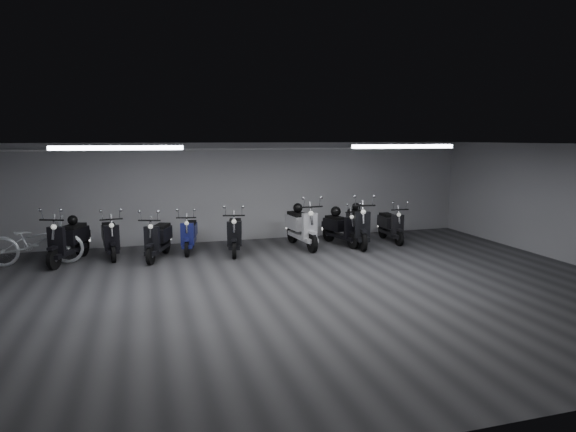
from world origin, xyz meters
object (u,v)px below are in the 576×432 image
object	(u,v)px
scooter_0	(68,234)
scooter_4	(189,229)
scooter_6	(302,221)
helmet_0	(298,208)
scooter_8	(358,219)
scooter_3	(158,233)
helmet_1	(73,220)
bicycle	(35,237)
scooter_5	(235,228)
helmet_3	(356,207)
helmet_2	(336,211)
scooter_1	(110,232)
scooter_9	(391,220)
scooter_7	(341,223)

from	to	relation	value
scooter_0	scooter_4	size ratio (longest dim) A/B	1.14
scooter_0	scooter_6	world-z (taller)	scooter_6
helmet_0	scooter_8	bearing A→B (deg)	-18.16
scooter_4	scooter_8	size ratio (longest dim) A/B	0.82
scooter_3	helmet_1	bearing A→B (deg)	-172.75
scooter_0	bicycle	xyz separation A→B (m)	(-0.70, 0.01, -0.03)
scooter_8	helmet_0	size ratio (longest dim) A/B	7.62
scooter_5	helmet_0	distance (m)	1.92
scooter_0	helmet_0	xyz separation A→B (m)	(5.78, 0.31, 0.35)
scooter_0	scooter_3	world-z (taller)	scooter_0
helmet_0	helmet_3	distance (m)	1.63
bicycle	scooter_8	bearing A→B (deg)	-90.62
helmet_1	scooter_8	bearing A→B (deg)	-3.48
helmet_1	helmet_2	size ratio (longest dim) A/B	0.83
scooter_4	scooter_1	bearing A→B (deg)	-166.75
scooter_5	scooter_6	size ratio (longest dim) A/B	0.90
scooter_6	scooter_8	size ratio (longest dim) A/B	0.99
scooter_1	scooter_9	world-z (taller)	scooter_1
scooter_8	helmet_0	world-z (taller)	scooter_8
scooter_1	helmet_0	xyz separation A→B (m)	(4.85, 0.03, 0.40)
scooter_3	scooter_4	world-z (taller)	scooter_3
scooter_3	scooter_6	world-z (taller)	scooter_6
scooter_7	helmet_3	distance (m)	0.63
scooter_5	scooter_7	size ratio (longest dim) A/B	1.07
scooter_7	bicycle	distance (m)	7.62
scooter_5	bicycle	bearing A→B (deg)	-169.65
scooter_1	scooter_4	world-z (taller)	scooter_1
scooter_4	scooter_5	world-z (taller)	scooter_5
scooter_8	helmet_2	size ratio (longest dim) A/B	7.04
scooter_3	helmet_0	xyz separation A→B (m)	(3.73, 0.51, 0.40)
scooter_6	helmet_2	bearing A→B (deg)	5.08
scooter_8	scooter_5	bearing A→B (deg)	-169.62
helmet_1	helmet_2	xyz separation A→B (m)	(6.76, 0.00, -0.07)
scooter_1	scooter_3	xyz separation A→B (m)	(1.13, -0.48, 0.00)
scooter_6	helmet_2	size ratio (longest dim) A/B	6.94
scooter_7	bicycle	world-z (taller)	bicycle
helmet_0	scooter_5	bearing A→B (deg)	-166.28
helmet_1	helmet_3	xyz separation A→B (m)	(7.30, -0.17, 0.06)
scooter_8	helmet_3	distance (m)	0.40
bicycle	helmet_2	distance (m)	7.57
scooter_4	scooter_8	world-z (taller)	scooter_8
scooter_7	scooter_3	bearing A→B (deg)	167.75
scooter_0	scooter_9	bearing A→B (deg)	22.10
scooter_4	scooter_7	distance (m)	4.09
scooter_3	bicycle	size ratio (longest dim) A/B	0.84
scooter_3	scooter_6	xyz separation A→B (m)	(3.76, 0.23, 0.09)
scooter_7	scooter_9	bearing A→B (deg)	-14.97
bicycle	scooter_3	bearing A→B (deg)	-93.42
scooter_3	scooter_8	world-z (taller)	scooter_8
scooter_0	helmet_0	bearing A→B (deg)	25.10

